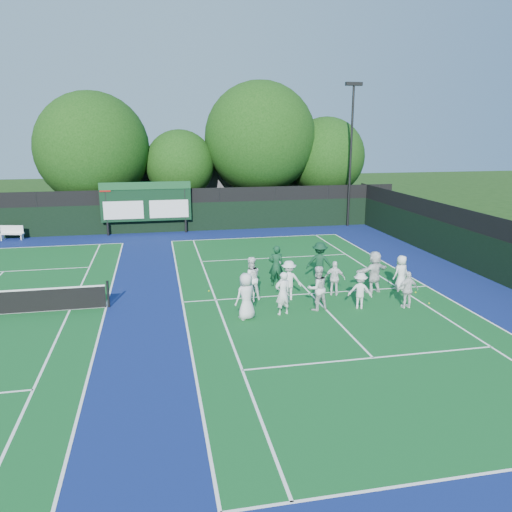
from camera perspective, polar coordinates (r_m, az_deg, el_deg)
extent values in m
plane|color=#18380F|center=(20.82, 7.08, -5.18)|extent=(120.00, 120.00, 0.00)
cube|color=navy|center=(20.77, -9.81, -5.33)|extent=(34.00, 32.00, 0.01)
cube|color=#115521|center=(21.72, 6.25, -4.31)|extent=(10.97, 23.77, 0.00)
cube|color=white|center=(12.12, 24.75, -21.64)|extent=(10.97, 0.08, 0.00)
cube|color=white|center=(32.85, 0.00, 2.12)|extent=(10.97, 0.08, 0.00)
cube|color=white|center=(20.78, -8.39, -5.23)|extent=(0.08, 23.77, 0.00)
cube|color=white|center=(23.91, 18.90, -3.27)|extent=(0.08, 23.77, 0.00)
cube|color=white|center=(20.88, -4.62, -5.02)|extent=(0.08, 23.77, 0.00)
cube|color=white|center=(23.26, 15.98, -3.52)|extent=(0.08, 23.77, 0.00)
cube|color=white|center=(16.18, 13.22, -11.26)|extent=(8.23, 0.08, 0.00)
cube|color=white|center=(27.63, 2.25, -0.20)|extent=(8.23, 0.08, 0.00)
cube|color=white|center=(21.72, 6.25, -4.30)|extent=(0.08, 12.80, 0.00)
cube|color=white|center=(33.11, -24.49, 0.93)|extent=(10.97, 0.08, 0.00)
cube|color=white|center=(20.87, -16.76, -5.61)|extent=(0.08, 23.77, 0.00)
cube|color=white|center=(21.06, -20.48, -5.74)|extent=(0.08, 23.77, 0.00)
cube|color=white|center=(27.95, -26.89, -1.59)|extent=(8.23, 0.08, 0.00)
cube|color=black|center=(35.10, -10.70, 4.29)|extent=(34.00, 0.08, 2.00)
cube|color=black|center=(34.88, -10.82, 6.72)|extent=(34.00, 0.05, 1.00)
cube|color=black|center=(25.59, 25.90, -0.53)|extent=(0.08, 32.00, 2.00)
cube|color=black|center=(25.29, 26.26, 2.76)|extent=(0.05, 32.00, 1.00)
cylinder|color=black|center=(34.73, -16.71, 5.09)|extent=(0.16, 0.16, 3.50)
cylinder|color=black|center=(34.64, -8.09, 5.52)|extent=(0.16, 0.16, 3.50)
cube|color=black|center=(34.52, -12.45, 6.06)|extent=(6.00, 0.15, 2.60)
cube|color=#144622|center=(34.29, -12.55, 7.85)|extent=(6.00, 0.05, 0.50)
cube|color=white|center=(34.56, -14.90, 5.08)|extent=(2.60, 0.04, 1.20)
cube|color=white|center=(34.50, -9.91, 5.33)|extent=(2.60, 0.04, 1.20)
cube|color=maroon|center=(34.45, -16.90, 7.44)|extent=(0.70, 0.04, 0.50)
cube|color=#525156|center=(43.10, -5.60, 7.60)|extent=(18.00, 6.00, 4.00)
cylinder|color=black|center=(37.05, 10.76, 11.02)|extent=(0.16, 0.16, 10.00)
cube|color=black|center=(37.14, 11.13, 18.74)|extent=(1.20, 0.30, 0.25)
cylinder|color=black|center=(20.69, -16.54, -4.20)|extent=(0.10, 0.10, 1.10)
cube|color=white|center=(35.71, -26.13, 2.29)|extent=(1.53, 0.70, 0.06)
cube|color=white|center=(35.80, -26.12, 2.77)|extent=(1.46, 0.37, 0.49)
cube|color=white|center=(35.90, -27.01, 1.90)|extent=(0.13, 0.35, 0.40)
cube|color=white|center=(35.60, -25.17, 2.00)|extent=(0.13, 0.35, 0.40)
cylinder|color=black|center=(38.74, -17.71, 5.21)|extent=(0.44, 0.44, 2.58)
sphere|color=#11360C|center=(38.36, -18.19, 11.57)|extent=(8.05, 8.05, 8.05)
sphere|color=#11360C|center=(38.63, -17.15, 10.46)|extent=(5.63, 5.63, 5.63)
cylinder|color=black|center=(38.56, -8.52, 5.62)|extent=(0.44, 0.44, 2.50)
sphere|color=#11360C|center=(38.23, -8.69, 10.32)|extent=(5.11, 5.11, 5.11)
sphere|color=#11360C|center=(38.60, -7.79, 9.62)|extent=(3.57, 3.57, 3.57)
cylinder|color=black|center=(39.30, 0.45, 6.42)|extent=(0.44, 0.44, 3.15)
sphere|color=#11360C|center=(38.95, 0.46, 13.35)|extent=(8.44, 8.44, 8.44)
sphere|color=#11360C|center=(39.39, 1.24, 12.12)|extent=(5.91, 5.91, 5.91)
cylinder|color=black|center=(40.75, 7.80, 6.16)|extent=(0.44, 0.44, 2.59)
sphere|color=#11360C|center=(40.42, 7.97, 11.20)|extent=(6.11, 6.11, 6.11)
sphere|color=#11360C|center=(40.93, 8.61, 10.36)|extent=(4.28, 4.28, 4.28)
sphere|color=#ACC917|center=(21.54, 19.16, -5.13)|extent=(0.07, 0.07, 0.07)
sphere|color=#ACC917|center=(21.99, -5.41, -3.99)|extent=(0.07, 0.07, 0.07)
sphere|color=#ACC917|center=(24.78, 2.44, -1.85)|extent=(0.07, 0.07, 0.07)
sphere|color=#ACC917|center=(22.79, 17.78, -3.97)|extent=(0.07, 0.07, 0.07)
imported|color=silver|center=(18.55, -1.13, -4.61)|extent=(1.02, 0.87, 1.78)
imported|color=white|center=(19.01, 3.09, -4.29)|extent=(0.70, 0.55, 1.70)
imported|color=silver|center=(19.62, 7.02, -3.66)|extent=(0.99, 0.84, 1.78)
imported|color=silver|center=(20.10, 11.82, -3.90)|extent=(1.08, 0.87, 1.46)
imported|color=silver|center=(20.61, 16.95, -3.71)|extent=(0.89, 0.40, 1.51)
imported|color=white|center=(20.63, -0.63, -2.58)|extent=(0.96, 0.79, 1.83)
imported|color=silver|center=(20.70, 3.75, -2.79)|extent=(1.13, 0.71, 1.67)
imported|color=white|center=(21.48, 9.00, -2.54)|extent=(0.95, 0.70, 1.50)
imported|color=silver|center=(22.15, 13.36, -1.78)|extent=(1.80, 1.07, 1.85)
imported|color=white|center=(22.87, 16.25, -1.84)|extent=(0.88, 0.72, 1.56)
imported|color=#0F3920|center=(22.45, 2.31, -1.14)|extent=(0.74, 0.53, 1.88)
imported|color=#0E331D|center=(23.16, 7.29, -0.74)|extent=(1.41, 1.14, 1.91)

